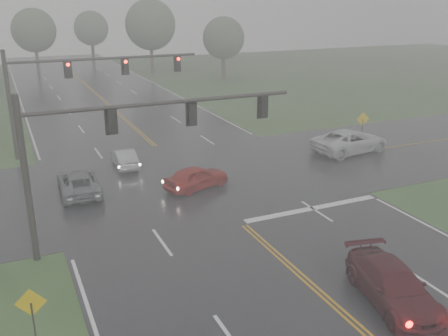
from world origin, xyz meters
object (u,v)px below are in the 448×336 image
sedan_silver (125,167)px  signal_gantry_near (115,137)px  sedan_red (197,188)px  pickup_white (349,152)px  signal_gantry_far (72,80)px  sedan_maroon (391,302)px  car_grey (80,194)px

sedan_silver → signal_gantry_near: bearing=78.7°
sedan_red → sedan_silver: sedan_red is taller
pickup_white → signal_gantry_far: size_ratio=0.44×
sedan_maroon → sedan_silver: bearing=117.4°
sedan_silver → car_grey: 5.40m
car_grey → signal_gantry_far: size_ratio=0.35×
pickup_white → signal_gantry_near: 21.54m
car_grey → signal_gantry_far: bearing=-96.5°
sedan_maroon → car_grey: sedan_maroon is taller
sedan_silver → car_grey: (-3.72, -3.91, 0.00)m
signal_gantry_near → signal_gantry_far: bearing=88.5°
sedan_maroon → sedan_red: 14.81m
signal_gantry_near → pickup_white: bearing=21.3°
sedan_red → car_grey: size_ratio=0.85×
sedan_silver → car_grey: size_ratio=0.78×
car_grey → pickup_white: 20.35m
sedan_maroon → sedan_red: bearing=111.9°
sedan_red → signal_gantry_near: size_ratio=0.32×
car_grey → pickup_white: pickup_white is taller
sedan_maroon → sedan_red: sedan_maroon is taller
pickup_white → signal_gantry_far: signal_gantry_far is taller
pickup_white → signal_gantry_near: size_ratio=0.48×
sedan_silver → signal_gantry_far: (-2.39, 4.93, 5.57)m
pickup_white → car_grey: bearing=84.0°
car_grey → signal_gantry_near: signal_gantry_near is taller
pickup_white → sedan_silver: bearing=70.9°
signal_gantry_far → sedan_red: bearing=-63.4°
sedan_maroon → pickup_white: 20.20m
sedan_maroon → car_grey: 19.11m
pickup_white → signal_gantry_far: bearing=59.0°
sedan_red → signal_gantry_near: 9.54m
car_grey → signal_gantry_far: (1.33, 8.84, 5.57)m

